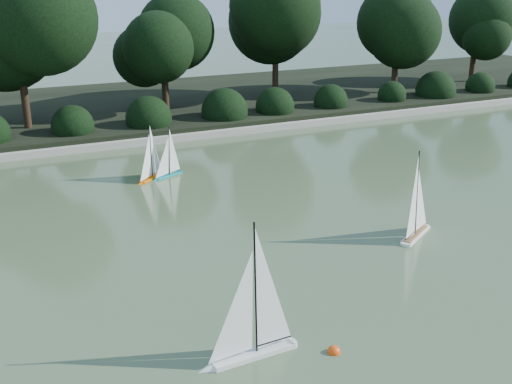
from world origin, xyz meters
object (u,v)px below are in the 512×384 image
Objects in this scene: sailboat_orange at (149,170)px; sailboat_teal at (166,169)px; sailboat_white_a at (246,338)px; sailboat_white_b at (418,221)px; race_buoy at (334,352)px.

sailboat_orange is 1.11× the size of sailboat_teal.
sailboat_white_a is 7.09m from sailboat_orange.
sailboat_teal is at bearing 3.46° from sailboat_orange.
sailboat_orange is at bearing 124.27° from sailboat_white_b.
sailboat_white_a reaches higher than sailboat_orange.
sailboat_orange is (0.87, 7.04, -0.07)m from sailboat_white_a.
sailboat_white_a is 1.10× the size of sailboat_white_b.
sailboat_orange reaches higher than sailboat_teal.
sailboat_white_a is at bearing -153.04° from sailboat_white_b.
sailboat_white_b reaches higher than sailboat_teal.
sailboat_orange is (-3.34, 4.90, -0.04)m from sailboat_white_b.
sailboat_white_a is 7.17m from sailboat_teal.
sailboat_orange is at bearing 82.95° from sailboat_white_a.
sailboat_white_a is at bearing 161.81° from race_buoy.
sailboat_white_a is 1.50× the size of sailboat_teal.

